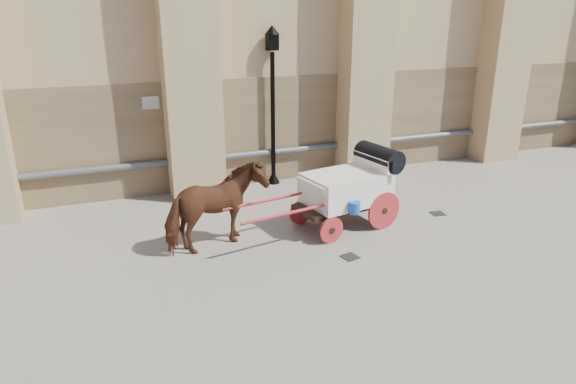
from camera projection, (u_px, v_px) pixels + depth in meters
name	position (u px, v px, depth m)	size (l,w,h in m)	color
ground	(278.00, 241.00, 11.13)	(90.00, 90.00, 0.00)	gray
horse	(216.00, 208.00, 10.54)	(0.97, 2.12, 1.79)	brown
carriage	(351.00, 185.00, 11.70)	(4.21, 1.78, 1.79)	black
street_lamp	(273.00, 102.00, 14.10)	(0.41, 0.41, 4.36)	black
drain_grate_near	(350.00, 257.00, 10.42)	(0.32, 0.32, 0.01)	black
drain_grate_far	(438.00, 214.00, 12.62)	(0.32, 0.32, 0.01)	black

